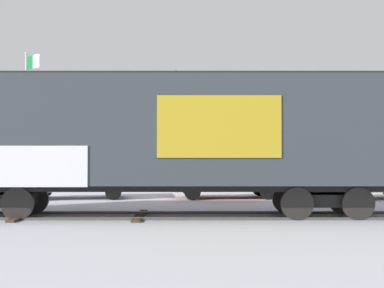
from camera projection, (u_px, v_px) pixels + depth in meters
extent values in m
plane|color=#B2B5BC|center=(111.00, 217.00, 14.70)|extent=(260.00, 260.00, 0.00)
cube|color=#4C4742|center=(157.00, 219.00, 13.94)|extent=(59.97, 2.01, 0.08)
cube|color=#4C4742|center=(161.00, 212.00, 15.38)|extent=(59.97, 2.01, 0.08)
cube|color=#423323|center=(140.00, 216.00, 14.66)|extent=(0.32, 2.51, 0.07)
cube|color=#423323|center=(25.00, 216.00, 14.66)|extent=(0.32, 2.51, 0.07)
cube|color=#33383D|center=(159.00, 131.00, 14.70)|extent=(15.13, 3.18, 3.03)
cube|color=#2D2823|center=(159.00, 76.00, 14.72)|extent=(14.31, 0.86, 0.24)
cube|color=#B2931E|center=(219.00, 126.00, 13.34)|extent=(3.31, 0.14, 1.67)
cube|color=silver|center=(35.00, 166.00, 13.31)|extent=(2.81, 0.12, 1.10)
cube|color=black|center=(159.00, 187.00, 14.67)|extent=(14.80, 1.95, 0.20)
cylinder|color=black|center=(17.00, 204.00, 13.94)|extent=(0.92, 0.15, 0.92)
cylinder|color=black|center=(34.00, 199.00, 15.38)|extent=(0.92, 0.15, 0.92)
cube|color=black|center=(321.00, 199.00, 14.67)|extent=(2.14, 1.28, 0.36)
cylinder|color=black|center=(297.00, 204.00, 13.95)|extent=(0.92, 0.15, 0.92)
cylinder|color=black|center=(287.00, 199.00, 15.39)|extent=(0.92, 0.15, 0.92)
cylinder|color=black|center=(358.00, 204.00, 13.95)|extent=(0.92, 0.15, 0.92)
cylinder|color=black|center=(343.00, 199.00, 15.39)|extent=(0.92, 0.15, 0.92)
cylinder|color=silver|center=(26.00, 120.00, 28.71)|extent=(0.12, 0.12, 7.47)
sphere|color=#D8CC66|center=(26.00, 54.00, 28.77)|extent=(0.18, 0.18, 0.18)
cube|color=#14662D|center=(33.00, 62.00, 28.32)|extent=(1.01, 0.79, 0.76)
cube|color=white|center=(36.00, 61.00, 28.12)|extent=(0.52, 0.42, 0.76)
cube|color=silver|center=(193.00, 132.00, 94.48)|extent=(118.75, 36.47, 11.28)
cube|color=brown|center=(320.00, 88.00, 82.99)|extent=(7.62, 5.72, 2.45)
cone|color=#193D23|center=(176.00, 82.00, 82.71)|extent=(2.15, 2.15, 4.31)
cone|color=#193D23|center=(303.00, 84.00, 84.04)|extent=(2.03, 2.03, 4.06)
cube|color=silver|center=(78.00, 181.00, 20.48)|extent=(4.45, 2.41, 0.75)
cube|color=#2D333D|center=(73.00, 163.00, 20.46)|extent=(2.50, 1.91, 0.72)
cylinder|color=black|center=(114.00, 189.00, 21.48)|extent=(0.67, 0.33, 0.64)
cylinder|color=black|center=(113.00, 192.00, 19.87)|extent=(0.67, 0.33, 0.64)
cylinder|color=black|center=(45.00, 189.00, 21.07)|extent=(0.67, 0.33, 0.64)
cylinder|color=black|center=(39.00, 193.00, 19.46)|extent=(0.67, 0.33, 0.64)
cube|color=#B21E1E|center=(228.00, 182.00, 20.67)|extent=(4.60, 2.18, 0.65)
cube|color=#2D333D|center=(224.00, 167.00, 20.67)|extent=(2.25, 1.77, 0.59)
cylinder|color=black|center=(260.00, 189.00, 21.59)|extent=(0.66, 0.28, 0.64)
cylinder|color=black|center=(268.00, 192.00, 19.95)|extent=(0.66, 0.28, 0.64)
cylinder|color=black|center=(190.00, 189.00, 21.38)|extent=(0.66, 0.28, 0.64)
cylinder|color=black|center=(193.00, 192.00, 19.73)|extent=(0.66, 0.28, 0.64)
cube|color=#9E8966|center=(366.00, 181.00, 20.30)|extent=(4.54, 2.41, 0.78)
cube|color=#2D333D|center=(362.00, 163.00, 20.29)|extent=(2.36, 1.90, 0.67)
cylinder|color=black|center=(324.00, 190.00, 20.95)|extent=(0.67, 0.32, 0.64)
cylinder|color=black|center=(340.00, 193.00, 19.28)|extent=(0.67, 0.32, 0.64)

